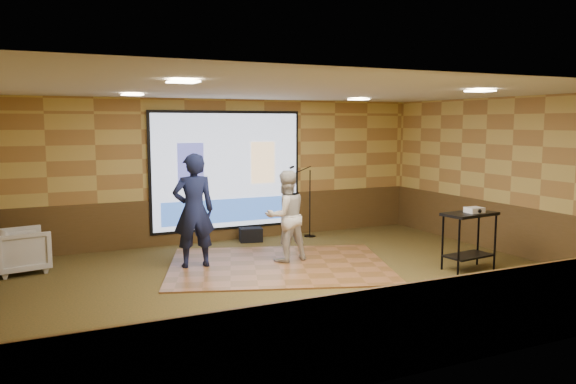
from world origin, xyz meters
name	(u,v)px	position (x,y,z in m)	size (l,w,h in m)	color
ground	(299,281)	(0.00, 0.00, 0.00)	(9.00, 9.00, 0.00)	#2D3618
room_shell	(299,150)	(0.00, 0.00, 2.09)	(9.04, 7.04, 3.02)	tan
wainscot_back	(227,218)	(0.00, 3.48, 0.47)	(9.00, 0.04, 0.95)	#4B3719
wainscot_front	(448,322)	(0.00, -3.48, 0.47)	(9.00, 0.04, 0.95)	#4B3719
wainscot_right	(508,229)	(4.48, 0.00, 0.47)	(0.04, 7.00, 0.95)	#4B3719
projector_screen	(228,172)	(0.00, 3.44, 1.47)	(3.32, 0.06, 2.52)	black
downlight_nw	(132,95)	(-2.20, 1.80, 2.97)	(0.32, 0.32, 0.02)	#FFE7BF
downlight_ne	(359,99)	(2.20, 1.80, 2.97)	(0.32, 0.32, 0.02)	#FFE7BF
downlight_sw	(183,82)	(-2.20, -1.50, 2.97)	(0.32, 0.32, 0.02)	#FFE7BF
downlight_se	(480,91)	(2.20, -1.50, 2.97)	(0.32, 0.32, 0.02)	#FFE7BF
dance_floor	(279,265)	(0.09, 0.99, 0.01)	(3.80, 2.89, 0.03)	brown
player_left	(194,210)	(-1.29, 1.49, 1.01)	(0.72, 0.47, 1.97)	#141B40
player_right	(286,216)	(0.32, 1.20, 0.85)	(0.80, 0.62, 1.64)	silver
av_table	(469,229)	(2.93, -0.61, 0.70)	(0.95, 0.50, 1.00)	black
projector	(474,210)	(2.99, -0.66, 1.04)	(0.28, 0.23, 0.09)	silver
mic_stand	(308,215)	(1.72, 3.06, 0.49)	(0.63, 0.26, 1.60)	black
banquet_chair	(22,250)	(-4.00, 2.45, 0.37)	(0.80, 0.82, 0.75)	gray
duffel_bag	(251,235)	(0.39, 3.11, 0.15)	(0.47, 0.31, 0.29)	black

